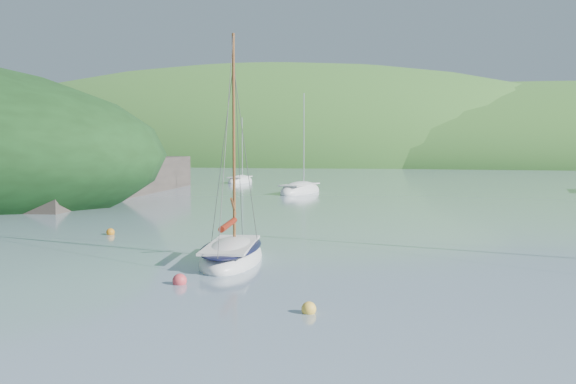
# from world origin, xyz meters

# --- Properties ---
(ground) EXTENTS (700.00, 700.00, 0.00)m
(ground) POSITION_xyz_m (0.00, 0.00, 0.00)
(ground) COLOR slate
(ground) RESTS_ON ground
(shoreline_hills) EXTENTS (690.00, 135.00, 56.00)m
(shoreline_hills) POSITION_xyz_m (-9.66, 172.42, 0.00)
(shoreline_hills) COLOR #32702A
(shoreline_hills) RESTS_ON ground
(daysailer_white) EXTENTS (3.80, 6.91, 10.05)m
(daysailer_white) POSITION_xyz_m (-2.69, 5.50, 0.23)
(daysailer_white) COLOR silver
(daysailer_white) RESTS_ON ground
(distant_sloop_a) EXTENTS (3.69, 7.96, 10.95)m
(distant_sloop_a) POSITION_xyz_m (-10.50, 42.96, 0.19)
(distant_sloop_a) COLOR silver
(distant_sloop_a) RESTS_ON ground
(distant_sloop_c) EXTENTS (2.30, 6.44, 9.18)m
(distant_sloop_c) POSITION_xyz_m (-23.08, 58.66, 0.16)
(distant_sloop_c) COLOR silver
(distant_sloop_c) RESTS_ON ground
(mooring_buoys) EXTENTS (25.59, 12.89, 0.49)m
(mooring_buoys) POSITION_xyz_m (-1.05, 4.05, 0.12)
(mooring_buoys) COLOR yellow
(mooring_buoys) RESTS_ON ground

